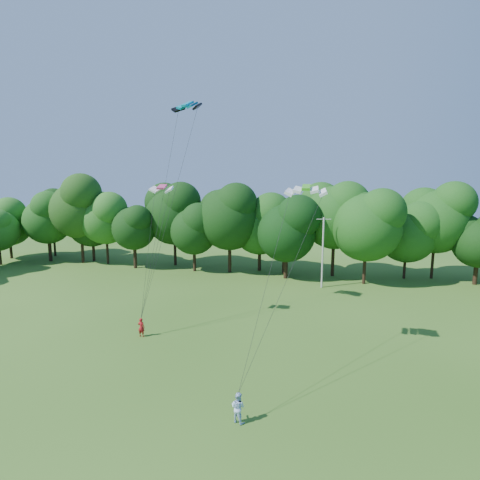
# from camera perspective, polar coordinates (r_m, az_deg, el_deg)

# --- Properties ---
(ground) EXTENTS (160.00, 160.00, 0.00)m
(ground) POSITION_cam_1_polar(r_m,az_deg,el_deg) (22.40, -12.30, -27.15)
(ground) COLOR #305617
(ground) RESTS_ON ground
(utility_pole) EXTENTS (1.73, 0.49, 8.79)m
(utility_pole) POSITION_cam_1_polar(r_m,az_deg,el_deg) (47.20, 12.49, -1.80)
(utility_pole) COLOR #B0AEA7
(utility_pole) RESTS_ON ground
(kite_flyer_left) EXTENTS (0.61, 0.41, 1.64)m
(kite_flyer_left) POSITION_cam_1_polar(r_m,az_deg,el_deg) (33.77, -14.81, -12.73)
(kite_flyer_left) COLOR #A9151A
(kite_flyer_left) RESTS_ON ground
(kite_flyer_right) EXTENTS (1.01, 0.89, 1.73)m
(kite_flyer_right) POSITION_cam_1_polar(r_m,az_deg,el_deg) (22.47, -0.31, -24.13)
(kite_flyer_right) COLOR #B3D1F8
(kite_flyer_right) RESTS_ON ground
(kite_teal) EXTENTS (3.04, 1.99, 0.69)m
(kite_teal) POSITION_cam_1_polar(r_m,az_deg,el_deg) (36.96, -7.99, 19.85)
(kite_teal) COLOR #057C9E
(kite_teal) RESTS_ON ground
(kite_green) EXTENTS (2.95, 1.39, 0.47)m
(kite_green) POSITION_cam_1_polar(r_m,az_deg,el_deg) (27.35, 10.06, 7.90)
(kite_green) COLOR green
(kite_green) RESTS_ON ground
(kite_pink) EXTENTS (2.15, 1.19, 0.46)m
(kite_pink) POSITION_cam_1_polar(r_m,az_deg,el_deg) (34.34, -11.82, 7.95)
(kite_pink) COLOR #CA3870
(kite_pink) RESTS_ON ground
(tree_back_west) EXTENTS (9.92, 9.92, 14.43)m
(tree_back_west) POSITION_cam_1_polar(r_m,az_deg,el_deg) (64.95, -23.24, 4.59)
(tree_back_west) COLOR #372216
(tree_back_west) RESTS_ON ground
(tree_back_center) EXTENTS (8.59, 8.59, 12.49)m
(tree_back_center) POSITION_cam_1_polar(r_m,az_deg,el_deg) (50.45, 7.11, 2.82)
(tree_back_center) COLOR black
(tree_back_center) RESTS_ON ground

